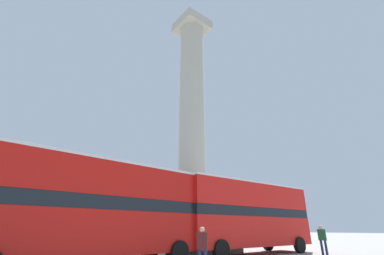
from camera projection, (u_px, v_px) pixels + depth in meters
ground_plane at (192, 253)px, 17.15m from camera, size 200.00×200.00×0.00m
monument_column at (192, 139)px, 20.12m from camera, size 4.83×4.83×20.83m
bus_a at (246, 214)px, 16.86m from camera, size 10.27×3.10×4.37m
bus_b at (97, 207)px, 11.14m from camera, size 10.58×3.31×4.34m
street_lamp at (169, 208)px, 15.18m from camera, size 0.38×0.38×5.02m
pedestrian_near_lamp at (322, 238)px, 16.04m from camera, size 0.27×0.48×1.71m
pedestrian_by_plinth at (202, 247)px, 10.00m from camera, size 0.40×0.42×1.59m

